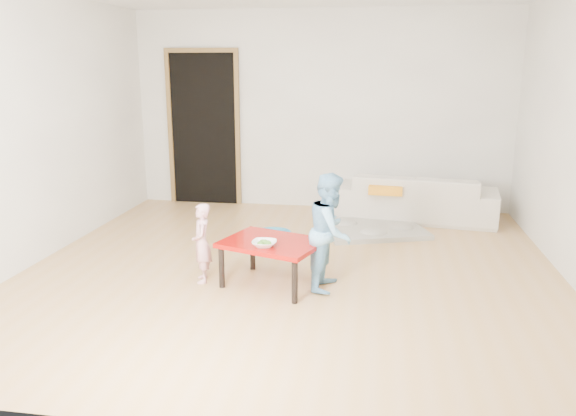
% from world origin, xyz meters
% --- Properties ---
extents(floor, '(5.00, 5.00, 0.01)m').
position_xyz_m(floor, '(0.00, 0.00, 0.00)').
color(floor, tan).
rests_on(floor, ground).
extents(back_wall, '(5.00, 0.02, 2.60)m').
position_xyz_m(back_wall, '(0.00, 2.50, 1.30)').
color(back_wall, white).
rests_on(back_wall, floor).
extents(left_wall, '(0.02, 5.00, 2.60)m').
position_xyz_m(left_wall, '(-2.50, 0.00, 1.30)').
color(left_wall, white).
rests_on(left_wall, floor).
extents(doorway, '(1.02, 0.08, 2.11)m').
position_xyz_m(doorway, '(-1.60, 2.48, 1.02)').
color(doorway, brown).
rests_on(doorway, back_wall).
extents(sofa, '(2.05, 1.03, 0.57)m').
position_xyz_m(sofa, '(1.27, 2.05, 0.29)').
color(sofa, beige).
rests_on(sofa, floor).
extents(cushion, '(0.42, 0.38, 0.11)m').
position_xyz_m(cushion, '(0.89, 1.80, 0.43)').
color(cushion, orange).
rests_on(cushion, sofa).
extents(red_table, '(0.97, 0.84, 0.41)m').
position_xyz_m(red_table, '(-0.11, -0.42, 0.20)').
color(red_table, '#950C08').
rests_on(red_table, floor).
extents(bowl, '(0.20, 0.20, 0.05)m').
position_xyz_m(bowl, '(-0.14, -0.59, 0.43)').
color(bowl, white).
rests_on(bowl, red_table).
extents(broccoli, '(0.12, 0.12, 0.06)m').
position_xyz_m(broccoli, '(-0.14, -0.59, 0.44)').
color(broccoli, '#2D5919').
rests_on(broccoli, red_table).
extents(child_pink, '(0.25, 0.30, 0.71)m').
position_xyz_m(child_pink, '(-0.74, -0.43, 0.36)').
color(child_pink, '#D26072').
rests_on(child_pink, floor).
extents(child_blue, '(0.45, 0.54, 1.01)m').
position_xyz_m(child_blue, '(0.40, -0.39, 0.51)').
color(child_blue, '#5799CB').
rests_on(child_blue, floor).
extents(basin, '(0.41, 0.41, 0.13)m').
position_xyz_m(basin, '(-0.32, 0.75, 0.06)').
color(basin, teal).
rests_on(basin, floor).
extents(blanket, '(1.37, 1.25, 0.06)m').
position_xyz_m(blanket, '(0.74, 1.40, 0.03)').
color(blanket, '#9B9989').
rests_on(blanket, floor).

